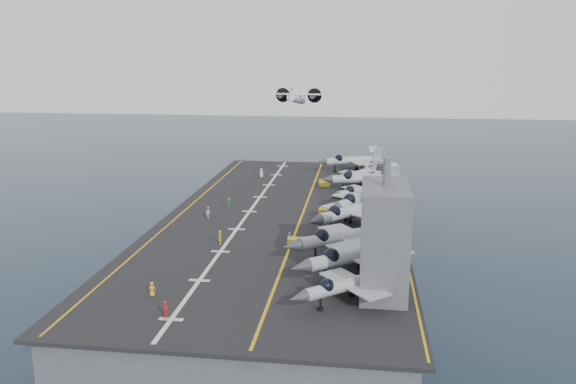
# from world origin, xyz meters

# --- Properties ---
(ground) EXTENTS (500.00, 500.00, 0.00)m
(ground) POSITION_xyz_m (0.00, 0.00, 0.00)
(ground) COLOR #142135
(ground) RESTS_ON ground
(hull) EXTENTS (36.00, 90.00, 10.00)m
(hull) POSITION_xyz_m (0.00, 0.00, 5.00)
(hull) COLOR #56595E
(hull) RESTS_ON ground
(flight_deck) EXTENTS (38.00, 92.00, 0.40)m
(flight_deck) POSITION_xyz_m (0.00, 0.00, 10.20)
(flight_deck) COLOR black
(flight_deck) RESTS_ON hull
(foul_line) EXTENTS (0.35, 90.00, 0.02)m
(foul_line) POSITION_xyz_m (3.00, 0.00, 10.42)
(foul_line) COLOR gold
(foul_line) RESTS_ON flight_deck
(landing_centerline) EXTENTS (0.50, 90.00, 0.02)m
(landing_centerline) POSITION_xyz_m (-6.00, 0.00, 10.42)
(landing_centerline) COLOR silver
(landing_centerline) RESTS_ON flight_deck
(deck_edge_port) EXTENTS (0.25, 90.00, 0.02)m
(deck_edge_port) POSITION_xyz_m (-17.00, 0.00, 10.42)
(deck_edge_port) COLOR gold
(deck_edge_port) RESTS_ON flight_deck
(deck_edge_stbd) EXTENTS (0.25, 90.00, 0.02)m
(deck_edge_stbd) POSITION_xyz_m (18.50, 0.00, 10.42)
(deck_edge_stbd) COLOR gold
(deck_edge_stbd) RESTS_ON flight_deck
(island_superstructure) EXTENTS (5.00, 10.00, 15.00)m
(island_superstructure) POSITION_xyz_m (15.00, -30.00, 17.90)
(island_superstructure) COLOR #56595E
(island_superstructure) RESTS_ON flight_deck
(fighter_jet_0) EXTENTS (15.52, 14.95, 4.51)m
(fighter_jet_0) POSITION_xyz_m (11.35, -33.85, 12.65)
(fighter_jet_0) COLOR #9AA2AB
(fighter_jet_0) RESTS_ON flight_deck
(fighter_jet_1) EXTENTS (18.78, 17.75, 5.43)m
(fighter_jet_1) POSITION_xyz_m (12.00, -26.22, 13.12)
(fighter_jet_1) COLOR #8E979F
(fighter_jet_1) RESTS_ON flight_deck
(fighter_jet_2) EXTENTS (19.38, 18.07, 5.60)m
(fighter_jet_2) POSITION_xyz_m (10.55, -19.43, 13.20)
(fighter_jet_2) COLOR #939BA2
(fighter_jet_2) RESTS_ON flight_deck
(fighter_jet_3) EXTENTS (18.15, 18.86, 5.48)m
(fighter_jet_3) POSITION_xyz_m (10.89, -6.86, 13.14)
(fighter_jet_3) COLOR #949BA3
(fighter_jet_3) RESTS_ON flight_deck
(fighter_jet_4) EXTENTS (18.06, 19.66, 5.68)m
(fighter_jet_4) POSITION_xyz_m (12.69, 0.54, 13.24)
(fighter_jet_4) COLOR gray
(fighter_jet_4) RESTS_ON flight_deck
(fighter_jet_5) EXTENTS (16.19, 16.08, 4.76)m
(fighter_jet_5) POSITION_xyz_m (12.74, 8.12, 12.78)
(fighter_jet_5) COLOR gray
(fighter_jet_5) RESTS_ON flight_deck
(fighter_jet_6) EXTENTS (16.79, 12.72, 5.28)m
(fighter_jet_6) POSITION_xyz_m (13.24, 16.87, 13.04)
(fighter_jet_6) COLOR gray
(fighter_jet_6) RESTS_ON flight_deck
(fighter_jet_7) EXTENTS (14.55, 15.51, 4.49)m
(fighter_jet_7) POSITION_xyz_m (11.70, 23.06, 12.64)
(fighter_jet_7) COLOR gray
(fighter_jet_7) RESTS_ON flight_deck
(fighter_jet_8) EXTENTS (18.29, 15.71, 5.36)m
(fighter_jet_8) POSITION_xyz_m (10.57, 36.10, 13.08)
(fighter_jet_8) COLOR #959DA6
(fighter_jet_8) RESTS_ON flight_deck
(tow_cart_a) EXTENTS (2.14, 1.39, 1.28)m
(tow_cart_a) POSITION_xyz_m (3.76, -16.93, 11.04)
(tow_cart_a) COLOR yellow
(tow_cart_a) RESTS_ON flight_deck
(tow_cart_b) EXTENTS (2.21, 1.46, 1.31)m
(tow_cart_b) POSITION_xyz_m (6.83, -1.36, 11.06)
(tow_cart_b) COLOR gold
(tow_cart_b) RESTS_ON flight_deck
(tow_cart_c) EXTENTS (2.24, 1.49, 1.32)m
(tow_cart_c) POSITION_xyz_m (5.31, 20.44, 11.06)
(tow_cart_c) COLOR gold
(tow_cart_c) RESTS_ON flight_deck
(crew_0) EXTENTS (1.01, 0.69, 1.64)m
(crew_0) POSITION_xyz_m (-9.86, -34.87, 11.22)
(crew_0) COLOR gold
(crew_0) RESTS_ON flight_deck
(crew_1) EXTENTS (0.88, 1.25, 2.01)m
(crew_1) POSITION_xyz_m (-6.78, -17.14, 11.40)
(crew_1) COLOR gold
(crew_1) RESTS_ON flight_deck
(crew_2) EXTENTS (1.34, 1.41, 1.96)m
(crew_2) POSITION_xyz_m (-11.78, -4.87, 11.38)
(crew_2) COLOR silver
(crew_2) RESTS_ON flight_deck
(crew_3) EXTENTS (0.88, 1.12, 1.64)m
(crew_3) POSITION_xyz_m (-10.01, 2.20, 11.22)
(crew_3) COLOR #268C33
(crew_3) RESTS_ON flight_deck
(crew_5) EXTENTS (1.37, 1.10, 2.00)m
(crew_5) POSITION_xyz_m (-8.73, 26.86, 11.40)
(crew_5) COLOR white
(crew_5) RESTS_ON flight_deck
(crew_6) EXTENTS (0.80, 1.19, 1.96)m
(crew_6) POSITION_xyz_m (-6.48, -40.05, 11.38)
(crew_6) COLOR #B21919
(crew_6) RESTS_ON flight_deck
(crew_7) EXTENTS (1.16, 0.94, 1.68)m
(crew_7) POSITION_xyz_m (2.83, -15.75, 11.24)
(crew_7) COLOR white
(crew_7) RESTS_ON flight_deck
(transport_plane) EXTENTS (22.93, 16.89, 5.07)m
(transport_plane) POSITION_xyz_m (-5.07, 60.86, 24.68)
(transport_plane) COLOR white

